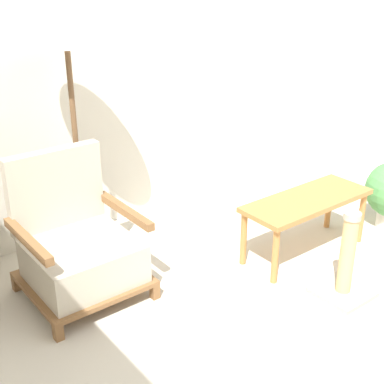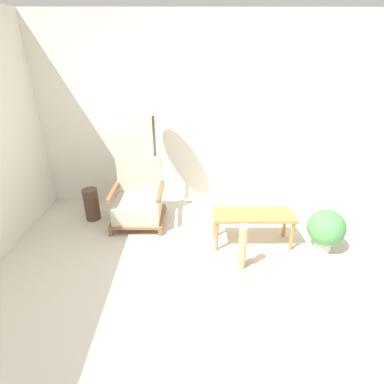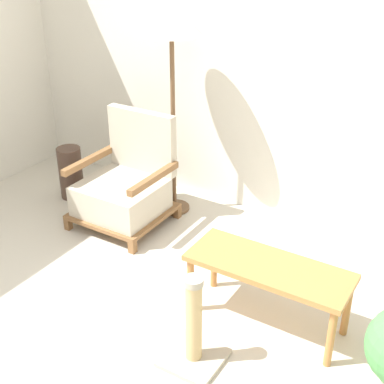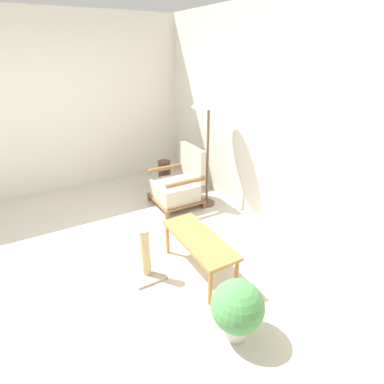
% 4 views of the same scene
% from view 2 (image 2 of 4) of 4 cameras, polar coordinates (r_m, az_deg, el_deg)
% --- Properties ---
extents(ground_plane, '(14.00, 14.00, 0.00)m').
position_cam_2_polar(ground_plane, '(3.03, 3.49, -21.09)').
color(ground_plane, beige).
extents(wall_back, '(8.00, 0.06, 2.70)m').
position_cam_2_polar(wall_back, '(4.52, 2.08, 14.48)').
color(wall_back, silver).
rests_on(wall_back, ground_plane).
extents(armchair, '(0.69, 0.66, 0.88)m').
position_cam_2_polar(armchair, '(4.19, -10.20, -1.90)').
color(armchair, brown).
rests_on(armchair, ground_plane).
extents(floor_lamp, '(0.47, 0.47, 1.68)m').
position_cam_2_polar(floor_lamp, '(4.13, -7.52, 15.29)').
color(floor_lamp, brown).
rests_on(floor_lamp, ground_plane).
extents(coffee_table, '(0.98, 0.38, 0.42)m').
position_cam_2_polar(coffee_table, '(3.71, 11.58, -4.80)').
color(coffee_table, '#B2753D').
rests_on(coffee_table, ground_plane).
extents(vase, '(0.21, 0.21, 0.46)m').
position_cam_2_polar(vase, '(4.47, -18.58, -2.21)').
color(vase, '#473328').
rests_on(vase, ground_plane).
extents(potted_plant, '(0.43, 0.43, 0.53)m').
position_cam_2_polar(potted_plant, '(3.88, 24.16, -6.38)').
color(potted_plant, beige).
rests_on(potted_plant, ground_plane).
extents(scratching_post, '(0.32, 0.32, 0.57)m').
position_cam_2_polar(scratching_post, '(3.35, 9.47, -11.87)').
color(scratching_post, '#B2A893').
rests_on(scratching_post, ground_plane).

